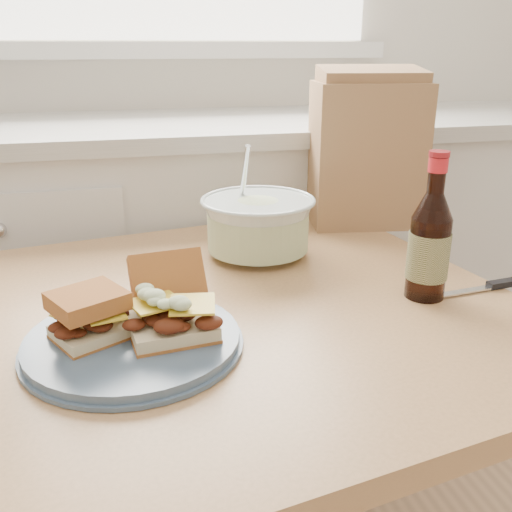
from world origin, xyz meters
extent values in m
cube|color=white|center=(0.00, 1.70, 0.45)|extent=(2.40, 0.60, 0.90)
cube|color=silver|center=(0.00, 1.70, 0.92)|extent=(2.50, 0.64, 0.04)
cube|color=tan|center=(-0.04, 0.93, 0.71)|extent=(1.00, 1.00, 0.04)
cube|color=tan|center=(-0.48, 1.25, 0.35)|extent=(0.07, 0.07, 0.69)
cube|color=tan|center=(0.28, 1.38, 0.35)|extent=(0.07, 0.07, 0.69)
cylinder|color=#475C73|center=(-0.23, 0.82, 0.74)|extent=(0.30, 0.30, 0.02)
cube|color=#CDB990|center=(-0.29, 0.83, 0.76)|extent=(0.12, 0.12, 0.02)
cube|color=yellow|center=(-0.29, 0.83, 0.79)|extent=(0.07, 0.07, 0.00)
cube|color=#AB642D|center=(-0.29, 0.83, 0.81)|extent=(0.12, 0.12, 0.02)
cube|color=#CDB990|center=(-0.18, 0.81, 0.76)|extent=(0.13, 0.12, 0.02)
cube|color=yellow|center=(-0.18, 0.81, 0.80)|extent=(0.08, 0.08, 0.00)
cube|color=#AB642D|center=(-0.17, 0.88, 0.80)|extent=(0.12, 0.09, 0.10)
cone|color=silver|center=(0.03, 1.14, 0.79)|extent=(0.22, 0.22, 0.12)
cylinder|color=beige|center=(0.03, 1.14, 0.78)|extent=(0.20, 0.20, 0.08)
torus|color=silver|center=(0.03, 1.14, 0.85)|extent=(0.23, 0.23, 0.01)
cylinder|color=silver|center=(0.01, 1.18, 0.88)|extent=(0.01, 0.09, 0.15)
cylinder|color=black|center=(0.26, 0.88, 0.80)|extent=(0.07, 0.07, 0.14)
cone|color=black|center=(0.26, 0.88, 0.89)|extent=(0.07, 0.07, 0.04)
cylinder|color=black|center=(0.26, 0.88, 0.94)|extent=(0.03, 0.03, 0.06)
cylinder|color=red|center=(0.26, 0.88, 0.96)|extent=(0.03, 0.03, 0.02)
cylinder|color=maroon|center=(0.26, 0.88, 0.98)|extent=(0.03, 0.03, 0.01)
cylinder|color=#343E1F|center=(0.26, 0.88, 0.80)|extent=(0.07, 0.07, 0.08)
cube|color=silver|center=(0.34, 0.87, 0.73)|extent=(0.13, 0.03, 0.00)
cube|color=black|center=(0.42, 0.88, 0.74)|extent=(0.07, 0.02, 0.01)
cube|color=#A0794D|center=(0.34, 1.31, 0.89)|extent=(0.28, 0.20, 0.33)
camera|label=1|loc=(-0.24, 0.08, 1.14)|focal=40.00mm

